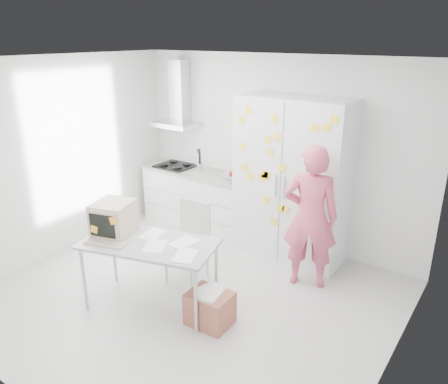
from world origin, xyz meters
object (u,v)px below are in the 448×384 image
Objects in this scene: person at (310,217)px; chair at (190,237)px; desk at (126,229)px; cardboard_box at (210,308)px.

chair is (-1.26, -0.73, -0.32)m from person.
desk is at bearing 21.91° from person.
desk is 1.59× the size of chair.
person is 2.15m from desk.
desk is at bearing -116.47° from chair.
cardboard_box is at bearing -44.80° from chair.
desk is at bearing -171.88° from cardboard_box.
desk reaches higher than cardboard_box.
cardboard_box is (-0.49, -1.35, -0.70)m from person.
chair is 2.15× the size of cardboard_box.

